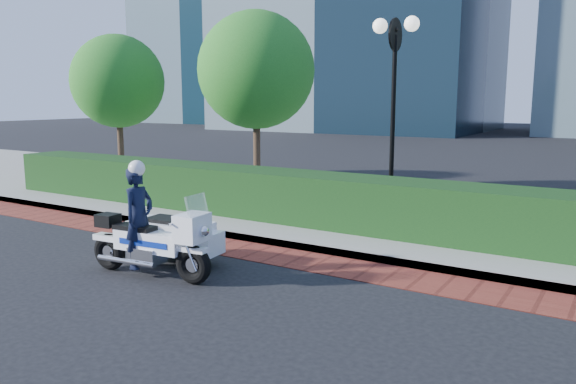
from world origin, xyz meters
The scene contains 8 objects.
ground centered at (0.00, 0.00, 0.00)m, with size 120.00×120.00×0.00m, color black.
brick_strip centered at (0.00, 1.50, 0.01)m, with size 60.00×1.00×0.01m, color maroon.
sidewalk centered at (0.00, 6.00, 0.07)m, with size 60.00×8.00×0.15m, color gray.
hedge_main centered at (0.00, 3.60, 0.65)m, with size 18.00×1.20×1.00m, color black.
lamppost centered at (1.00, 5.20, 2.96)m, with size 1.02×0.70×4.21m.
tree_a centered at (-9.00, 6.50, 3.22)m, with size 3.00×3.00×4.58m.
tree_b centered at (-3.50, 6.50, 3.43)m, with size 3.20×3.20×4.89m.
police_motorcycle centered at (-0.72, -0.16, 0.61)m, with size 2.19×1.56×1.77m.
Camera 1 is at (5.51, -6.32, 2.67)m, focal length 35.00 mm.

